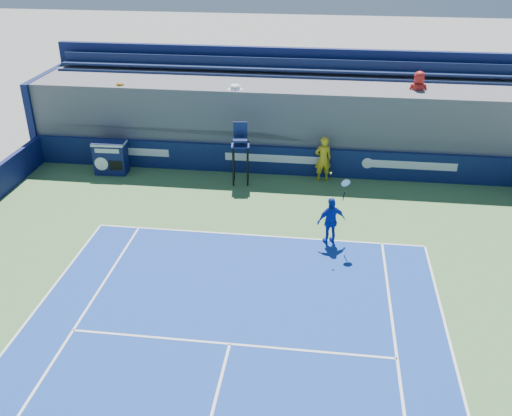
# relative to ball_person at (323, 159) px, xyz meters

# --- Properties ---
(ball_person) EXTENTS (0.77, 0.61, 1.86)m
(ball_person) POSITION_rel_ball_person_xyz_m (0.00, 0.00, 0.00)
(ball_person) COLOR gold
(ball_person) RESTS_ON apron
(back_hoarding) EXTENTS (20.40, 0.21, 1.20)m
(back_hoarding) POSITION_rel_ball_person_xyz_m (-2.02, 0.42, -0.34)
(back_hoarding) COLOR #0C1947
(back_hoarding) RESTS_ON ground
(match_clock) EXTENTS (1.35, 0.78, 1.40)m
(match_clock) POSITION_rel_ball_person_xyz_m (-8.69, -0.37, -0.20)
(match_clock) COLOR #0F174C
(match_clock) RESTS_ON ground
(umpire_chair) EXTENTS (0.78, 0.78, 2.48)m
(umpire_chair) POSITION_rel_ball_person_xyz_m (-3.23, -0.64, 0.59)
(umpire_chair) COLOR black
(umpire_chair) RESTS_ON ground
(tennis_player) EXTENTS (1.04, 0.75, 2.57)m
(tennis_player) POSITION_rel_ball_person_xyz_m (0.39, -4.93, -0.11)
(tennis_player) COLOR #142EA9
(tennis_player) RESTS_ON apron
(stadium_seating) EXTENTS (21.00, 4.05, 4.40)m
(stadium_seating) POSITION_rel_ball_person_xyz_m (-2.03, 2.47, 0.90)
(stadium_seating) COLOR #59595F
(stadium_seating) RESTS_ON ground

